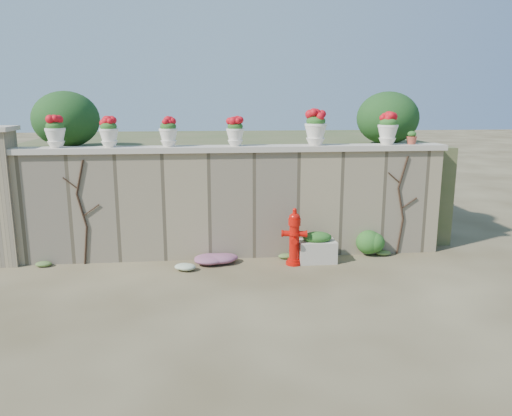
{
  "coord_description": "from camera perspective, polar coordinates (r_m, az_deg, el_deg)",
  "views": [
    {
      "loc": [
        -0.5,
        -7.37,
        2.94
      ],
      "look_at": [
        0.42,
        1.4,
        1.01
      ],
      "focal_mm": 35.0,
      "sensor_mm": 36.0,
      "label": 1
    }
  ],
  "objects": [
    {
      "name": "urn_pot_5",
      "position": [
        9.81,
        14.83,
        8.74
      ],
      "size": [
        0.38,
        0.38,
        0.6
      ],
      "color": "white",
      "rests_on": "wall_cap"
    },
    {
      "name": "green_shrub",
      "position": [
        9.81,
        12.83,
        -3.6
      ],
      "size": [
        0.63,
        0.57,
        0.6
      ],
      "primitive_type": "ellipsoid",
      "color": "#1E5119",
      "rests_on": "ground"
    },
    {
      "name": "white_flowers",
      "position": [
        8.85,
        -8.49,
        -6.66
      ],
      "size": [
        0.44,
        0.35,
        0.16
      ],
      "primitive_type": "ellipsoid",
      "color": "white",
      "rests_on": "ground"
    },
    {
      "name": "back_shrub_left",
      "position": [
        10.72,
        -20.9,
        9.45
      ],
      "size": [
        1.3,
        1.3,
        1.1
      ],
      "primitive_type": "ellipsoid",
      "color": "#143814",
      "rests_on": "raised_fill"
    },
    {
      "name": "wall_cap",
      "position": [
        9.22,
        -2.9,
        6.78
      ],
      "size": [
        8.1,
        0.52,
        0.1
      ],
      "primitive_type": "cube",
      "color": "#BAB19D",
      "rests_on": "stone_wall"
    },
    {
      "name": "vine_right",
      "position": [
        9.89,
        16.27,
        0.46
      ],
      "size": [
        0.6,
        0.04,
        1.91
      ],
      "color": "black",
      "rests_on": "ground"
    },
    {
      "name": "urn_pot_4",
      "position": [
        9.41,
        6.83,
        9.07
      ],
      "size": [
        0.41,
        0.41,
        0.64
      ],
      "color": "white",
      "rests_on": "wall_cap"
    },
    {
      "name": "urn_pot_1",
      "position": [
        9.33,
        -16.47,
        8.29
      ],
      "size": [
        0.34,
        0.34,
        0.53
      ],
      "color": "white",
      "rests_on": "wall_cap"
    },
    {
      "name": "magenta_clump",
      "position": [
        9.13,
        -4.67,
        -5.78
      ],
      "size": [
        0.8,
        0.54,
        0.21
      ],
      "primitive_type": "ellipsoid",
      "color": "#BD2599",
      "rests_on": "ground"
    },
    {
      "name": "stone_wall",
      "position": [
        9.38,
        -2.83,
        0.39
      ],
      "size": [
        8.0,
        0.4,
        2.0
      ],
      "primitive_type": "cube",
      "color": "#8D7D5E",
      "rests_on": "ground"
    },
    {
      "name": "urn_pot_0",
      "position": [
        9.54,
        -21.97,
        8.05
      ],
      "size": [
        0.35,
        0.35,
        0.55
      ],
      "color": "white",
      "rests_on": "wall_cap"
    },
    {
      "name": "fire_hydrant",
      "position": [
        9.0,
        4.4,
        -3.28
      ],
      "size": [
        0.45,
        0.32,
        1.04
      ],
      "rotation": [
        0.0,
        0.0,
        -0.19
      ],
      "color": "#BE0E07",
      "rests_on": "ground"
    },
    {
      "name": "back_shrub_right",
      "position": [
        11.08,
        14.82,
        9.91
      ],
      "size": [
        1.3,
        1.3,
        1.1
      ],
      "primitive_type": "ellipsoid",
      "color": "#143814",
      "rests_on": "raised_fill"
    },
    {
      "name": "urn_pot_3",
      "position": [
        9.2,
        -2.39,
        8.67
      ],
      "size": [
        0.33,
        0.33,
        0.51
      ],
      "color": "white",
      "rests_on": "wall_cap"
    },
    {
      "name": "ground",
      "position": [
        7.94,
        -2.0,
        -9.38
      ],
      "size": [
        80.0,
        80.0,
        0.0
      ],
      "primitive_type": "plane",
      "color": "#463A23",
      "rests_on": "ground"
    },
    {
      "name": "urn_pot_2",
      "position": [
        9.2,
        -9.99,
        8.53
      ],
      "size": [
        0.33,
        0.33,
        0.52
      ],
      "color": "white",
      "rests_on": "wall_cap"
    },
    {
      "name": "raised_fill",
      "position": [
        12.53,
        -3.66,
        3.39
      ],
      "size": [
        9.0,
        6.0,
        2.0
      ],
      "primitive_type": "cube",
      "color": "#384C23",
      "rests_on": "ground"
    },
    {
      "name": "planter_box",
      "position": [
        9.25,
        6.97,
        -4.57
      ],
      "size": [
        0.69,
        0.4,
        0.57
      ],
      "rotation": [
        0.0,
        0.0,
        -0.0
      ],
      "color": "#BAB19D",
      "rests_on": "ground"
    },
    {
      "name": "terracotta_pot",
      "position": [
        10.0,
        17.36,
        7.6
      ],
      "size": [
        0.2,
        0.2,
        0.24
      ],
      "color": "#A84633",
      "rests_on": "wall_cap"
    },
    {
      "name": "vine_left",
      "position": [
        9.41,
        -19.22,
        -0.32
      ],
      "size": [
        0.6,
        0.04,
        1.91
      ],
      "color": "black",
      "rests_on": "ground"
    }
  ]
}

